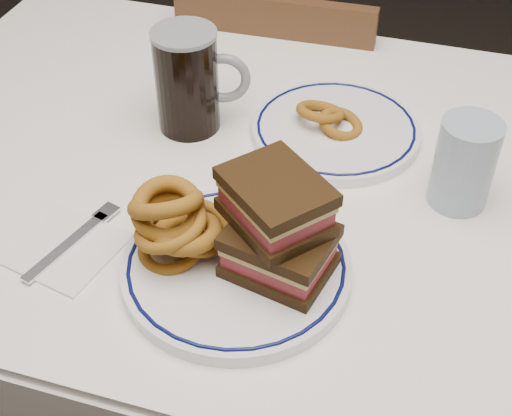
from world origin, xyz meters
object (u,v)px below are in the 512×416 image
(main_plate, at_px, (236,267))
(far_plate, at_px, (336,130))
(reuben_sandwich, at_px, (278,227))
(chair_far, at_px, (283,133))
(beer_mug, at_px, (189,80))

(main_plate, xyz_separation_m, far_plate, (0.06, 0.32, -0.00))
(main_plate, relative_size, reuben_sandwich, 1.82)
(chair_far, distance_m, main_plate, 0.78)
(reuben_sandwich, bearing_deg, far_plate, 88.44)
(chair_far, height_order, reuben_sandwich, reuben_sandwich)
(chair_far, xyz_separation_m, beer_mug, (-0.04, -0.42, 0.38))
(reuben_sandwich, relative_size, beer_mug, 0.97)
(main_plate, height_order, beer_mug, beer_mug)
(main_plate, distance_m, far_plate, 0.32)
(beer_mug, xyz_separation_m, far_plate, (0.22, 0.04, -0.07))
(chair_far, relative_size, reuben_sandwich, 5.26)
(chair_far, relative_size, beer_mug, 5.08)
(reuben_sandwich, relative_size, far_plate, 0.61)
(reuben_sandwich, height_order, beer_mug, beer_mug)
(reuben_sandwich, bearing_deg, main_plate, -165.67)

